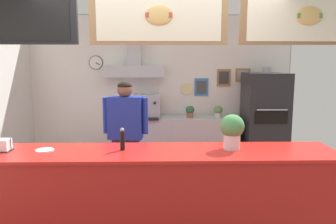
% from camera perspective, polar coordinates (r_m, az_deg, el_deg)
% --- Properties ---
extents(back_wall_assembly, '(4.81, 2.86, 2.72)m').
position_cam_1_polar(back_wall_assembly, '(5.80, -1.69, 4.80)').
color(back_wall_assembly, '#9E9E99').
rests_on(back_wall_assembly, ground_plane).
extents(service_counter, '(3.46, 0.68, 1.01)m').
position_cam_1_polar(service_counter, '(3.31, -1.52, -15.34)').
color(service_counter, red).
rests_on(service_counter, ground_plane).
extents(back_prep_counter, '(2.21, 0.57, 0.91)m').
position_cam_1_polar(back_prep_counter, '(5.78, 1.15, -5.43)').
color(back_prep_counter, '#B7BABF').
rests_on(back_prep_counter, ground_plane).
extents(pizza_oven, '(0.70, 0.70, 1.79)m').
position_cam_1_polar(pizza_oven, '(5.83, 16.70, -1.66)').
color(pizza_oven, '#232326').
rests_on(pizza_oven, ground_plane).
extents(shop_worker, '(0.61, 0.27, 1.61)m').
position_cam_1_polar(shop_worker, '(4.40, -7.48, -4.38)').
color(shop_worker, '#232328').
rests_on(shop_worker, ground_plane).
extents(espresso_machine, '(0.44, 0.53, 0.41)m').
position_cam_1_polar(espresso_machine, '(5.63, -3.68, 1.03)').
color(espresso_machine, '#A3A5AD').
rests_on(espresso_machine, back_prep_counter).
extents(potted_oregano, '(0.16, 0.16, 0.20)m').
position_cam_1_polar(potted_oregano, '(5.77, 8.89, 0.19)').
color(potted_oregano, beige).
rests_on(potted_oregano, back_prep_counter).
extents(potted_thyme, '(0.15, 0.15, 0.21)m').
position_cam_1_polar(potted_thyme, '(5.67, 3.93, 0.18)').
color(potted_thyme, '#9E563D').
rests_on(potted_thyme, back_prep_counter).
extents(napkin_holder, '(0.16, 0.15, 0.13)m').
position_cam_1_polar(napkin_holder, '(3.51, -27.18, -5.31)').
color(napkin_holder, '#262628').
rests_on(napkin_holder, service_counter).
extents(basil_vase, '(0.23, 0.23, 0.35)m').
position_cam_1_polar(basil_vase, '(3.23, 11.29, -3.30)').
color(basil_vase, silver).
rests_on(basil_vase, service_counter).
extents(pepper_grinder, '(0.05, 0.05, 0.22)m').
position_cam_1_polar(pepper_grinder, '(3.17, -8.09, -4.77)').
color(pepper_grinder, black).
rests_on(pepper_grinder, service_counter).
extents(condiment_plate, '(0.17, 0.17, 0.01)m').
position_cam_1_polar(condiment_plate, '(3.36, -21.00, -6.32)').
color(condiment_plate, white).
rests_on(condiment_plate, service_counter).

